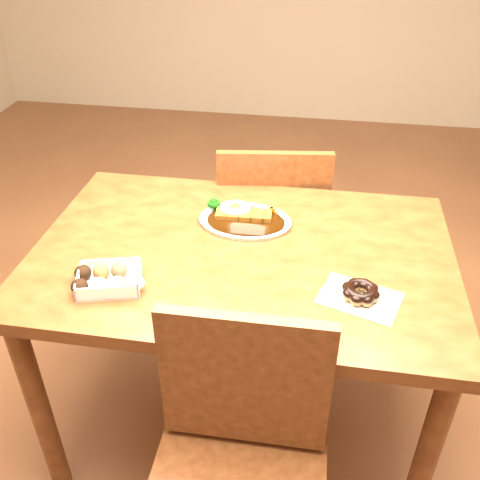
% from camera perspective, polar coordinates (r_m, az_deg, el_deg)
% --- Properties ---
extents(ground, '(6.00, 6.00, 0.00)m').
position_cam_1_polar(ground, '(2.06, 0.20, -18.35)').
color(ground, brown).
rests_on(ground, ground).
extents(table, '(1.20, 0.80, 0.75)m').
position_cam_1_polar(table, '(1.59, 0.25, -3.95)').
color(table, '#4E250F').
rests_on(table, ground).
extents(chair_far, '(0.47, 0.47, 0.87)m').
position_cam_1_polar(chair_far, '(2.12, 3.33, 1.10)').
color(chair_far, '#4E250F').
rests_on(chair_far, ground).
extents(chair_near, '(0.42, 0.42, 0.87)m').
position_cam_1_polar(chair_near, '(1.36, -0.40, -24.12)').
color(chair_near, '#4E250F').
rests_on(chair_near, ground).
extents(katsu_curry_plate, '(0.29, 0.21, 0.06)m').
position_cam_1_polar(katsu_curry_plate, '(1.65, 0.39, 2.36)').
color(katsu_curry_plate, white).
rests_on(katsu_curry_plate, table).
extents(donut_box, '(0.20, 0.16, 0.05)m').
position_cam_1_polar(donut_box, '(1.43, -13.94, -4.07)').
color(donut_box, white).
rests_on(donut_box, table).
extents(pon_de_ring, '(0.23, 0.19, 0.04)m').
position_cam_1_polar(pon_de_ring, '(1.39, 12.73, -5.48)').
color(pon_de_ring, silver).
rests_on(pon_de_ring, table).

